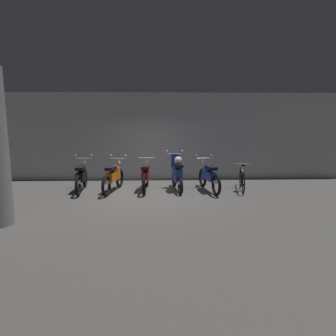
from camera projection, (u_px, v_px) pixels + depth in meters
ground_plane at (145, 195)px, 8.89m from camera, size 80.00×80.00×0.00m
back_wall at (148, 137)px, 11.29m from camera, size 16.00×0.30×3.35m
motorbike_slot_0 at (82, 176)px, 9.38m from camera, size 0.59×1.95×1.15m
motorbike_slot_1 at (114, 177)px, 9.34m from camera, size 0.61×1.93×1.15m
motorbike_slot_2 at (146, 176)px, 9.51m from camera, size 0.56×1.95×1.03m
motorbike_slot_3 at (177, 173)px, 9.52m from camera, size 0.59×1.68×1.29m
motorbike_slot_4 at (209, 176)px, 9.43m from camera, size 0.60×1.94×1.15m
bicycle at (242, 179)px, 9.58m from camera, size 0.52×1.70×0.89m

